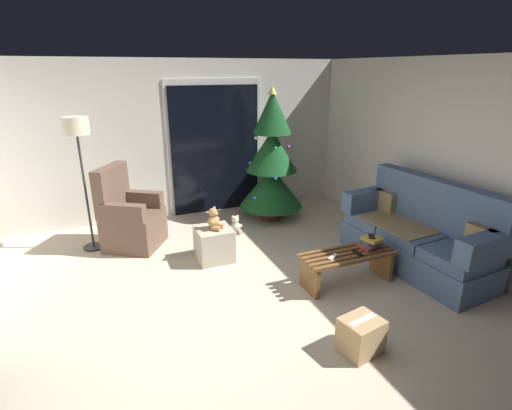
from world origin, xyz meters
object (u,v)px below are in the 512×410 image
at_px(floor_lamp, 78,139).
at_px(ottoman, 214,244).
at_px(couch, 419,235).
at_px(cell_phone, 372,236).
at_px(christmas_tree, 272,163).
at_px(book_stack, 371,243).
at_px(cardboard_box_taped_mid_floor, 361,335).
at_px(coffee_table, 348,263).
at_px(armchair, 130,219).
at_px(teddy_bear_honey, 214,220).
at_px(remote_white, 333,257).
at_px(teddy_bear_cream_by_tree, 236,226).
at_px(remote_black, 357,253).

xyz_separation_m(floor_lamp, ottoman, (1.45, -0.97, -1.29)).
height_order(couch, floor_lamp, floor_lamp).
relative_size(cell_phone, christmas_tree, 0.07).
relative_size(book_stack, cell_phone, 1.84).
xyz_separation_m(floor_lamp, cardboard_box_taped_mid_floor, (2.11, -3.14, -1.35)).
height_order(couch, coffee_table, couch).
bearing_deg(armchair, book_stack, -38.81).
bearing_deg(ottoman, armchair, 138.07).
bearing_deg(coffee_table, teddy_bear_honey, 136.84).
relative_size(remote_white, book_stack, 0.59).
bearing_deg(armchair, coffee_table, -42.63).
height_order(book_stack, teddy_bear_cream_by_tree, book_stack).
height_order(remote_white, remote_black, same).
height_order(coffee_table, teddy_bear_cream_by_tree, coffee_table).
distance_m(coffee_table, cell_phone, 0.42).
bearing_deg(remote_white, teddy_bear_honey, 12.44).
bearing_deg(remote_white, cardboard_box_taped_mid_floor, 133.70).
distance_m(couch, teddy_bear_honey, 2.55).
relative_size(remote_white, christmas_tree, 0.07).
distance_m(remote_white, cell_phone, 0.57).
distance_m(book_stack, christmas_tree, 2.28).
bearing_deg(remote_white, couch, -113.99).
bearing_deg(book_stack, couch, 2.35).
distance_m(remote_black, book_stack, 0.24).
xyz_separation_m(teddy_bear_honey, cardboard_box_taped_mid_floor, (0.66, -2.16, -0.39)).
bearing_deg(ottoman, remote_black, -42.78).
height_order(coffee_table, remote_black, remote_black).
height_order(couch, cell_phone, couch).
bearing_deg(cardboard_box_taped_mid_floor, armchair, 118.12).
height_order(coffee_table, remote_white, remote_white).
relative_size(coffee_table, remote_white, 7.05).
distance_m(armchair, ottoman, 1.28).
bearing_deg(couch, teddy_bear_cream_by_tree, 134.26).
relative_size(coffee_table, ottoman, 2.50).
bearing_deg(remote_black, teddy_bear_honey, 141.22).
bearing_deg(cell_phone, teddy_bear_honey, 177.00).
xyz_separation_m(book_stack, teddy_bear_cream_by_tree, (-1.00, 1.84, -0.33)).
bearing_deg(coffee_table, cardboard_box_taped_mid_floor, -119.23).
distance_m(teddy_bear_cream_by_tree, cardboard_box_taped_mid_floor, 2.86).
distance_m(book_stack, ottoman, 1.94).
relative_size(teddy_bear_honey, teddy_bear_cream_by_tree, 1.00).
relative_size(book_stack, cardboard_box_taped_mid_floor, 0.69).
relative_size(remote_white, ottoman, 0.35).
distance_m(coffee_table, teddy_bear_honey, 1.70).
xyz_separation_m(cell_phone, christmas_tree, (-0.25, 2.21, 0.40)).
relative_size(remote_black, floor_lamp, 0.09).
distance_m(couch, floor_lamp, 4.43).
distance_m(teddy_bear_honey, teddy_bear_cream_by_tree, 0.98).
relative_size(couch, book_stack, 7.52).
height_order(cell_phone, christmas_tree, christmas_tree).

